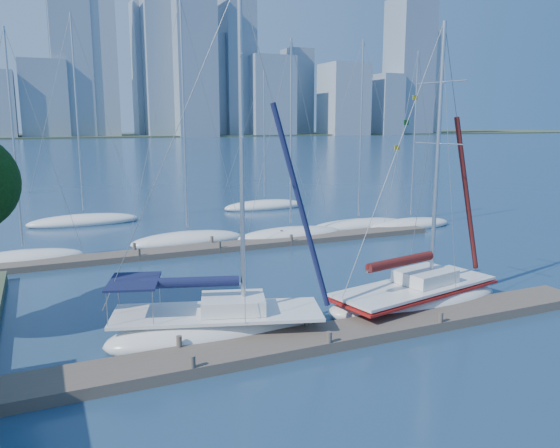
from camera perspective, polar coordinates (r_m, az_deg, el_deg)
name	(u,v)px	position (r m, az deg, el deg)	size (l,w,h in m)	color
ground	(317,344)	(20.95, 3.91, -12.38)	(700.00, 700.00, 0.00)	navy
near_dock	(317,339)	(20.87, 3.92, -11.87)	(26.00, 2.00, 0.40)	brown
far_dock	(230,246)	(35.74, -5.20, -2.34)	(30.00, 1.80, 0.36)	brown
far_shore	(54,136)	(337.25, -22.53, 8.47)	(800.00, 100.00, 1.50)	#38472D
sailboat_navy	(218,310)	(21.34, -6.54, -8.94)	(9.03, 5.24, 13.69)	silver
sailboat_maroon	(416,286)	(25.22, 14.02, -6.30)	(9.15, 4.56, 12.95)	silver
bg_boat_0	(24,258)	(35.49, -25.17, -3.25)	(7.14, 4.59, 13.67)	silver
bg_boat_2	(188,239)	(37.62, -9.62, -1.57)	(7.89, 3.21, 16.22)	silver
bg_boat_3	(290,235)	(38.74, 1.10, -1.11)	(8.34, 5.10, 14.06)	silver
bg_boat_4	(358,225)	(42.78, 8.18, -0.11)	(8.76, 3.46, 14.46)	silver
bg_boat_5	(411,224)	(43.95, 13.48, -0.02)	(7.52, 4.67, 13.69)	silver
bg_boat_6	(84,220)	(46.90, -19.79, 0.35)	(8.97, 3.86, 16.71)	silver
bg_boat_7	(265,206)	(52.11, -1.62, 1.93)	(8.41, 5.42, 13.30)	silver
skyline	(95,70)	(310.30, -18.76, 15.00)	(504.67, 51.31, 99.88)	gray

